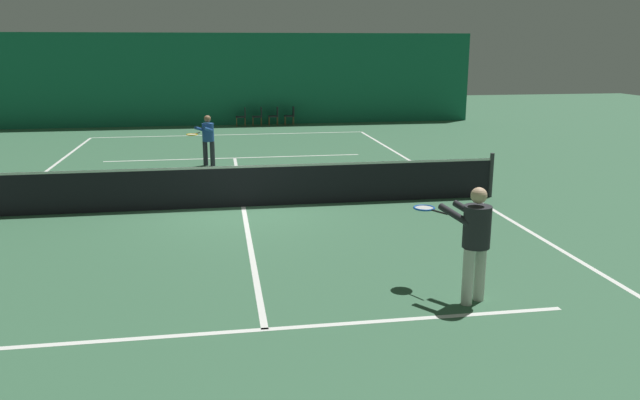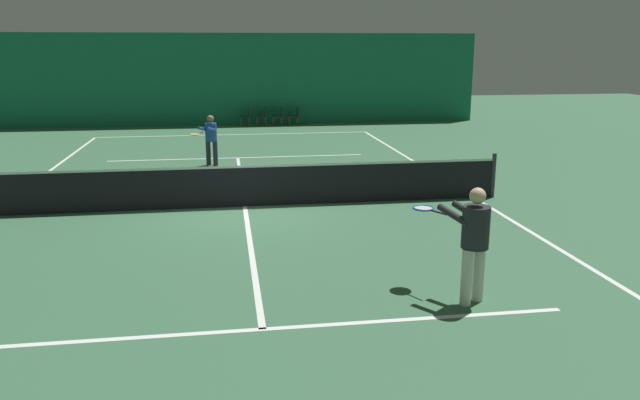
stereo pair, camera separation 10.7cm
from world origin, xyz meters
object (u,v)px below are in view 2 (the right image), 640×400
Objects in this scene: courtside_chair_2 at (279,115)px; courtside_chair_1 at (263,115)px; player_near at (473,236)px; courtside_chair_3 at (295,114)px; player_far at (210,137)px; courtside_chair_0 at (246,115)px; tennis_net at (244,185)px.

courtside_chair_1 is at bearing -90.00° from courtside_chair_2.
player_near reaches higher than courtside_chair_3.
courtside_chair_3 is at bearing 90.00° from courtside_chair_1.
player_far is 9.99m from courtside_chair_2.
player_far is 1.83× the size of courtside_chair_0.
tennis_net is 7.83× the size of player_far.
player_near reaches higher than player_far.
courtside_chair_0 is at bearing 87.61° from tennis_net.
tennis_net reaches higher than courtside_chair_2.
courtside_chair_2 is at bearing -169.37° from player_far.
courtside_chair_1 is at bearing -23.74° from player_near.
player_near is at bearing 2.49° from courtside_chair_2.
courtside_chair_3 is at bearing 79.12° from tennis_net.
courtside_chair_2 is 1.00× the size of courtside_chair_3.
player_near is 20.67m from courtside_chair_2.
player_near is 2.01× the size of courtside_chair_0.
courtside_chair_3 is at bearing -27.82° from player_near.
courtside_chair_0 and courtside_chair_2 have the same top height.
tennis_net is at bearing -10.88° from courtside_chair_3.
courtside_chair_1 and courtside_chair_3 have the same top height.
tennis_net reaches higher than courtside_chair_0.
courtside_chair_0 is 1.00× the size of courtside_chair_2.
courtside_chair_0 is 1.00× the size of courtside_chair_1.
courtside_chair_1 is (2.18, 9.54, -0.41)m from player_far.
tennis_net is 6.67m from player_near.
player_near is at bearing 6.55° from courtside_chair_0.
courtside_chair_2 and courtside_chair_3 have the same top height.
player_near is at bearing 46.53° from player_far.
courtside_chair_0 is at bearing -90.00° from courtside_chair_3.
player_far reaches higher than courtside_chair_2.
courtside_chair_3 is at bearing -173.33° from player_far.
tennis_net is at bearing -1.62° from player_near.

